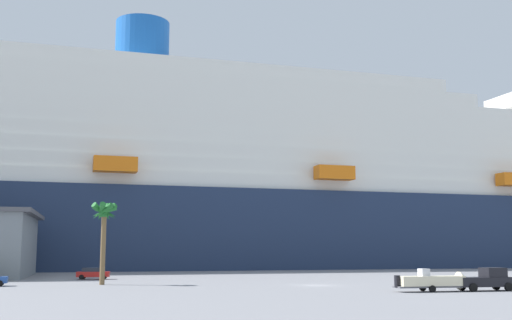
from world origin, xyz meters
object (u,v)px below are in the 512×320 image
at_px(pickup_truck, 486,280).
at_px(small_boat_on_trailer, 437,281).
at_px(cruise_ship, 303,193).
at_px(parked_car_red_hatchback, 93,273).
at_px(palm_tree, 104,219).

relative_size(pickup_truck, small_boat_on_trailer, 0.64).
bearing_deg(cruise_ship, pickup_truck, -97.25).
bearing_deg(pickup_truck, parked_car_red_hatchback, 135.73).
distance_m(cruise_ship, palm_tree, 78.98).
xyz_separation_m(pickup_truck, small_boat_on_trailer, (-5.24, 0.16, -0.08)).
distance_m(pickup_truck, palm_tree, 41.65).
relative_size(small_boat_on_trailer, palm_tree, 0.94).
xyz_separation_m(cruise_ship, pickup_truck, (-10.71, -84.26, -16.07)).
bearing_deg(cruise_ship, parked_car_red_hatchback, -133.87).
bearing_deg(cruise_ship, small_boat_on_trailer, -100.74).
relative_size(cruise_ship, small_boat_on_trailer, 33.71).
bearing_deg(small_boat_on_trailer, palm_tree, 145.52).
relative_size(cruise_ship, pickup_truck, 52.67).
height_order(cruise_ship, small_boat_on_trailer, cruise_ship).
xyz_separation_m(pickup_truck, palm_tree, (-35.45, 20.90, 6.44)).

